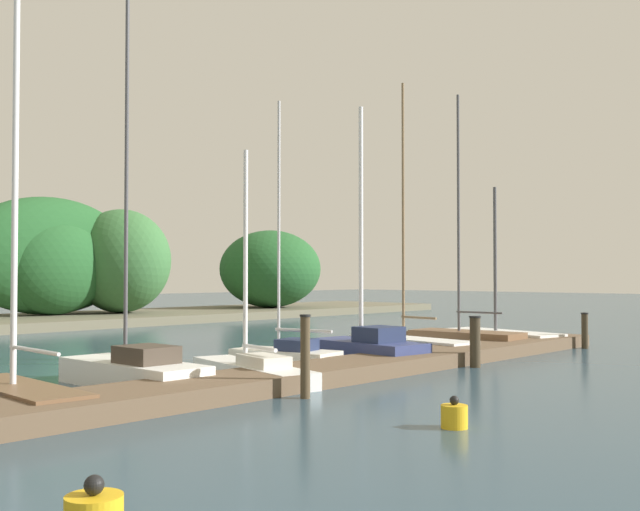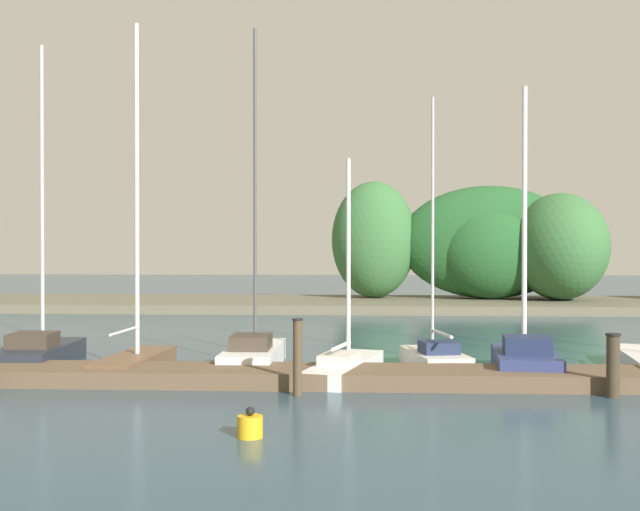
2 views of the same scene
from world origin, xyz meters
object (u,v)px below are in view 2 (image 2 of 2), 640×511
(sailboat_0, at_px, (40,350))
(sailboat_2, at_px, (254,352))
(sailboat_4, at_px, (434,356))
(sailboat_3, at_px, (346,363))
(mooring_piling_2, at_px, (613,365))
(sailboat_5, at_px, (525,357))
(mooring_piling_1, at_px, (298,357))
(channel_buoy_1, at_px, (250,426))
(sailboat_1, at_px, (136,354))

(sailboat_0, relative_size, sailboat_2, 0.96)
(sailboat_0, xyz_separation_m, sailboat_4, (9.68, 0.10, -0.08))
(sailboat_3, height_order, sailboat_4, sailboat_4)
(sailboat_3, distance_m, mooring_piling_2, 5.80)
(sailboat_2, height_order, sailboat_3, sailboat_2)
(sailboat_2, height_order, sailboat_5, sailboat_2)
(mooring_piling_1, bearing_deg, channel_buoy_1, -97.31)
(sailboat_5, height_order, channel_buoy_1, sailboat_5)
(sailboat_5, bearing_deg, sailboat_0, 91.27)
(sailboat_2, bearing_deg, sailboat_4, -89.83)
(mooring_piling_1, bearing_deg, sailboat_0, 152.11)
(sailboat_5, distance_m, mooring_piling_1, 5.64)
(sailboat_0, bearing_deg, sailboat_3, -101.04)
(sailboat_4, bearing_deg, sailboat_2, 78.94)
(sailboat_0, distance_m, sailboat_4, 9.68)
(sailboat_1, relative_size, mooring_piling_2, 6.57)
(sailboat_4, bearing_deg, sailboat_1, 84.60)
(sailboat_2, relative_size, channel_buoy_1, 17.41)
(sailboat_5, height_order, mooring_piling_2, sailboat_5)
(sailboat_2, xyz_separation_m, sailboat_4, (4.37, 0.03, -0.06))
(sailboat_1, bearing_deg, mooring_piling_1, -122.06)
(sailboat_1, height_order, mooring_piling_2, sailboat_1)
(sailboat_3, distance_m, mooring_piling_1, 2.74)
(sailboat_0, height_order, sailboat_1, sailboat_1)
(sailboat_2, distance_m, sailboat_5, 6.41)
(sailboat_2, relative_size, sailboat_4, 1.26)
(sailboat_0, xyz_separation_m, mooring_piling_1, (6.67, -3.53, 0.37))
(sailboat_1, height_order, sailboat_5, sailboat_1)
(sailboat_5, bearing_deg, sailboat_3, 97.15)
(sailboat_0, height_order, sailboat_3, sailboat_0)
(sailboat_0, relative_size, channel_buoy_1, 16.64)
(sailboat_4, relative_size, mooring_piling_1, 4.29)
(sailboat_2, distance_m, sailboat_4, 4.37)
(mooring_piling_1, bearing_deg, sailboat_4, 50.38)
(sailboat_0, relative_size, mooring_piling_1, 5.18)
(sailboat_1, xyz_separation_m, channel_buoy_1, (3.64, -6.36, -0.24))
(sailboat_4, xyz_separation_m, channel_buoy_1, (-3.45, -7.11, -0.14))
(mooring_piling_2, bearing_deg, sailboat_5, 115.95)
(sailboat_1, distance_m, mooring_piling_1, 5.02)
(channel_buoy_1, bearing_deg, sailboat_5, 48.45)
(mooring_piling_1, height_order, channel_buoy_1, mooring_piling_1)
(sailboat_0, distance_m, mooring_piling_2, 13.29)
(sailboat_5, distance_m, channel_buoy_1, 8.18)
(sailboat_1, distance_m, sailboat_5, 9.07)
(sailboat_4, bearing_deg, sailboat_0, 79.21)
(sailboat_1, bearing_deg, channel_buoy_1, -147.06)
(sailboat_5, relative_size, mooring_piling_2, 5.27)
(sailboat_2, bearing_deg, mooring_piling_1, -159.48)
(sailboat_0, xyz_separation_m, sailboat_5, (11.65, -0.89, 0.02))
(sailboat_2, relative_size, sailboat_5, 1.26)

